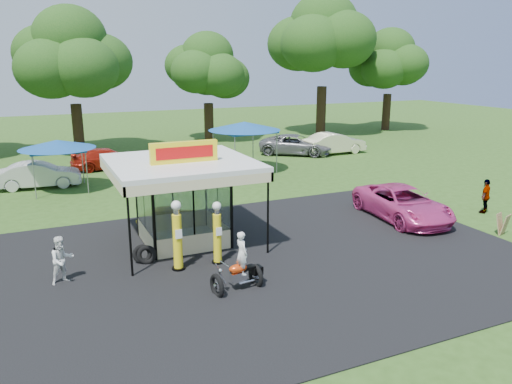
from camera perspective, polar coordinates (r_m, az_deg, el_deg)
ground at (r=16.91m, az=3.28°, el=-10.15°), size 120.00×120.00×0.00m
asphalt_apron at (r=18.54m, az=0.40°, el=-7.73°), size 20.00×14.00×0.04m
gas_station_kiosk at (r=19.98m, az=-8.42°, el=-0.87°), size 5.40×5.40×4.18m
gas_pump_left at (r=17.48m, az=-8.97°, el=-5.15°), size 0.47×0.47×2.54m
gas_pump_right at (r=17.89m, az=-4.45°, el=-4.86°), size 0.43×0.43×2.33m
motorcycle at (r=16.02m, az=-1.83°, el=-8.51°), size 1.75×1.00×2.02m
spare_tires at (r=18.55m, az=-12.62°, el=-6.98°), size 0.88×0.61×0.73m
a_frame_sign at (r=23.45m, az=26.36°, el=-3.32°), size 0.55×0.60×0.90m
kiosk_car at (r=22.39m, az=-9.87°, el=-2.69°), size 2.82×1.13×0.96m
pink_sedan at (r=23.93m, az=16.39°, el=-1.25°), size 3.02×5.67×1.52m
spectator_west at (r=17.63m, az=-21.30°, el=-7.25°), size 0.95×0.84×1.62m
spectator_east_b at (r=26.29m, az=24.77°, el=-0.43°), size 1.06×0.81×1.67m
bg_car_a at (r=31.33m, az=-23.55°, el=1.81°), size 4.70×2.04×1.50m
bg_car_b at (r=35.27m, az=-16.63°, el=3.67°), size 4.90×2.21×1.39m
bg_car_c at (r=34.39m, az=-6.18°, el=4.11°), size 4.98×2.79×1.60m
bg_car_d at (r=39.19m, az=4.57°, el=5.42°), size 6.02×5.44×1.56m
bg_car_e at (r=39.83m, az=8.93°, el=5.52°), size 5.11×1.91×1.67m
tent_west at (r=29.83m, az=-21.77°, el=5.03°), size 4.12×4.12×2.88m
tent_east at (r=32.69m, az=-1.33°, el=7.50°), size 4.71×4.71×3.29m
oak_far_c at (r=41.54m, az=-20.28°, el=13.66°), size 9.29×9.29×10.94m
oak_far_d at (r=45.74m, az=-5.54°, el=13.33°), size 7.92×7.92×9.43m
oak_far_e at (r=49.84m, az=7.69°, el=16.06°), size 10.97×10.97×13.06m
oak_far_f at (r=54.84m, az=14.99°, el=13.69°), size 8.45×8.45×10.19m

